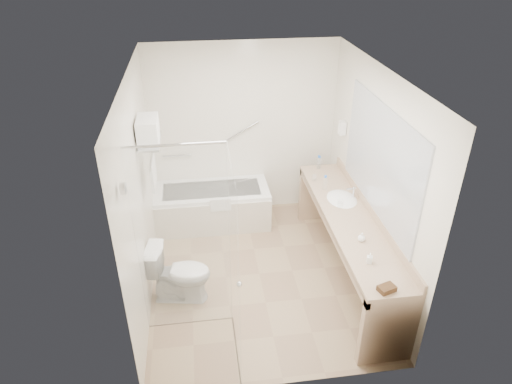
{
  "coord_description": "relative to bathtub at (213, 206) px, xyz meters",
  "views": [
    {
      "loc": [
        -0.65,
        -4.36,
        3.69
      ],
      "look_at": [
        0.0,
        0.3,
        1.0
      ],
      "focal_mm": 32.0,
      "sensor_mm": 36.0,
      "label": 1
    }
  ],
  "objects": [
    {
      "name": "floor",
      "position": [
        0.5,
        -1.24,
        -0.28
      ],
      "size": [
        3.2,
        3.2,
        0.0
      ],
      "primitive_type": "plane",
      "color": "tan",
      "rests_on": "ground"
    },
    {
      "name": "hairdryer_unit",
      "position": [
        1.75,
        -0.19,
        1.17
      ],
      "size": [
        0.08,
        0.1,
        0.18
      ],
      "primitive_type": "cube",
      "color": "white",
      "rests_on": "wall_right"
    },
    {
      "name": "shower_enclosure",
      "position": [
        -0.13,
        -2.16,
        0.79
      ],
      "size": [
        0.96,
        0.91,
        2.11
      ],
      "color": "silver",
      "rests_on": "floor"
    },
    {
      "name": "towel_shelf",
      "position": [
        -0.67,
        -0.89,
        1.48
      ],
      "size": [
        0.24,
        0.55,
        0.81
      ],
      "color": "silver",
      "rests_on": "wall_left"
    },
    {
      "name": "ceiling",
      "position": [
        0.5,
        -1.24,
        2.22
      ],
      "size": [
        2.6,
        3.2,
        0.1
      ],
      "primitive_type": "cube",
      "color": "silver",
      "rests_on": "wall_back"
    },
    {
      "name": "drinking_glass_near",
      "position": [
        1.47,
        -1.17,
        0.62
      ],
      "size": [
        0.08,
        0.08,
        0.1
      ],
      "primitive_type": "cylinder",
      "rotation": [
        0.0,
        0.0,
        -0.03
      ],
      "color": "silver",
      "rests_on": "vanity_counter"
    },
    {
      "name": "wall_right",
      "position": [
        1.8,
        -1.24,
        0.97
      ],
      "size": [
        0.1,
        3.2,
        2.5
      ],
      "primitive_type": "cube",
      "color": "silver",
      "rests_on": "ground"
    },
    {
      "name": "mirror",
      "position": [
        1.79,
        -1.39,
        1.27
      ],
      "size": [
        0.02,
        2.0,
        1.2
      ],
      "primitive_type": "cube",
      "color": "#B0B5BD",
      "rests_on": "wall_right"
    },
    {
      "name": "wall_back",
      "position": [
        0.5,
        0.36,
        0.97
      ],
      "size": [
        2.6,
        0.1,
        2.5
      ],
      "primitive_type": "cube",
      "color": "silver",
      "rests_on": "ground"
    },
    {
      "name": "drinking_glass_far",
      "position": [
        1.33,
        -0.48,
        0.61
      ],
      "size": [
        0.07,
        0.07,
        0.08
      ],
      "primitive_type": "cylinder",
      "rotation": [
        0.0,
        0.0,
        0.15
      ],
      "color": "silver",
      "rests_on": "vanity_counter"
    },
    {
      "name": "wall_front",
      "position": [
        0.5,
        -2.84,
        0.97
      ],
      "size": [
        2.6,
        0.1,
        2.5
      ],
      "primitive_type": "cube",
      "color": "silver",
      "rests_on": "ground"
    },
    {
      "name": "toilet",
      "position": [
        -0.45,
        -1.52,
        0.07
      ],
      "size": [
        0.76,
        0.51,
        0.69
      ],
      "primitive_type": "imported",
      "rotation": [
        0.0,
        0.0,
        1.4
      ],
      "color": "white",
      "rests_on": "floor"
    },
    {
      "name": "bathtub",
      "position": [
        0.0,
        0.0,
        0.0
      ],
      "size": [
        1.6,
        0.73,
        0.59
      ],
      "color": "white",
      "rests_on": "floor"
    },
    {
      "name": "faucet",
      "position": [
        1.7,
        -0.99,
        0.65
      ],
      "size": [
        0.03,
        0.03,
        0.14
      ],
      "primitive_type": "cylinder",
      "color": "silver",
      "rests_on": "vanity_counter"
    },
    {
      "name": "soap_bottle_a",
      "position": [
        1.45,
        -2.23,
        0.6
      ],
      "size": [
        0.09,
        0.13,
        0.05
      ],
      "primitive_type": "imported",
      "rotation": [
        0.0,
        0.0,
        -0.34
      ],
      "color": "white",
      "rests_on": "vanity_counter"
    },
    {
      "name": "vanity_counter",
      "position": [
        1.52,
        -1.39,
        0.36
      ],
      "size": [
        0.55,
        2.7,
        0.95
      ],
      "color": "tan",
      "rests_on": "floor"
    },
    {
      "name": "water_bottle_left",
      "position": [
        1.41,
        -0.73,
        0.66
      ],
      "size": [
        0.06,
        0.06,
        0.2
      ],
      "rotation": [
        0.0,
        0.0,
        -0.23
      ],
      "color": "silver",
      "rests_on": "vanity_counter"
    },
    {
      "name": "sink",
      "position": [
        1.55,
        -0.99,
        0.54
      ],
      "size": [
        0.4,
        0.52,
        0.14
      ],
      "primitive_type": "ellipsoid",
      "color": "white",
      "rests_on": "vanity_counter"
    },
    {
      "name": "grab_bar_short",
      "position": [
        -0.45,
        0.32,
        0.67
      ],
      "size": [
        0.4,
        0.03,
        0.03
      ],
      "primitive_type": "cylinder",
      "rotation": [
        0.0,
        1.57,
        0.0
      ],
      "color": "silver",
      "rests_on": "wall_back"
    },
    {
      "name": "amenity_basket",
      "position": [
        1.46,
        -2.64,
        0.6
      ],
      "size": [
        0.18,
        0.15,
        0.05
      ],
      "primitive_type": "cube",
      "rotation": [
        0.0,
        0.0,
        0.32
      ],
      "color": "#4E331C",
      "rests_on": "vanity_counter"
    },
    {
      "name": "water_bottle_right",
      "position": [
        1.48,
        -0.14,
        0.66
      ],
      "size": [
        0.06,
        0.06,
        0.19
      ],
      "rotation": [
        0.0,
        0.0,
        -0.35
      ],
      "color": "silver",
      "rests_on": "vanity_counter"
    },
    {
      "name": "water_bottle_mid",
      "position": [
        1.49,
        -0.14,
        0.66
      ],
      "size": [
        0.06,
        0.06,
        0.18
      ],
      "rotation": [
        0.0,
        0.0,
        -0.4
      ],
      "color": "silver",
      "rests_on": "vanity_counter"
    },
    {
      "name": "grab_bar_long",
      "position": [
        0.45,
        0.32,
        0.97
      ],
      "size": [
        0.53,
        0.03,
        0.33
      ],
      "primitive_type": "cylinder",
      "rotation": [
        0.0,
        1.05,
        0.0
      ],
      "color": "silver",
      "rests_on": "wall_back"
    },
    {
      "name": "wall_left",
      "position": [
        -0.8,
        -1.24,
        0.97
      ],
      "size": [
        0.1,
        3.2,
        2.5
      ],
      "primitive_type": "cube",
      "color": "silver",
      "rests_on": "ground"
    },
    {
      "name": "soap_bottle_b",
      "position": [
        1.49,
        -1.87,
        0.61
      ],
      "size": [
        0.11,
        0.12,
        0.08
      ],
      "primitive_type": "imported",
      "rotation": [
        0.0,
        0.0,
        -0.3
      ],
      "color": "white",
      "rests_on": "vanity_counter"
    }
  ]
}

